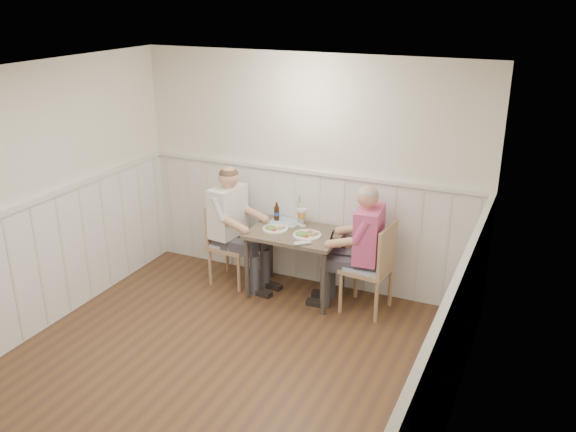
% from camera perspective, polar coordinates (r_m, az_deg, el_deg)
% --- Properties ---
extents(ground_plane, '(4.50, 4.50, 0.00)m').
position_cam_1_polar(ground_plane, '(5.52, -7.58, -15.31)').
color(ground_plane, '#4C3021').
extents(room_shell, '(4.04, 4.54, 2.60)m').
position_cam_1_polar(room_shell, '(4.80, -8.42, -0.43)').
color(room_shell, white).
rests_on(room_shell, ground).
extents(wainscot, '(4.00, 4.49, 1.34)m').
position_cam_1_polar(wainscot, '(5.67, -4.27, -6.00)').
color(wainscot, silver).
rests_on(wainscot, ground).
extents(dining_table, '(1.00, 0.70, 0.75)m').
position_cam_1_polar(dining_table, '(6.61, 0.72, -2.25)').
color(dining_table, brown).
rests_on(dining_table, ground).
extents(chair_right, '(0.51, 0.51, 0.99)m').
position_cam_1_polar(chair_right, '(6.38, 7.92, -4.52)').
color(chair_right, tan).
rests_on(chair_right, ground).
extents(chair_left, '(0.45, 0.45, 0.94)m').
position_cam_1_polar(chair_left, '(7.01, -5.67, -2.27)').
color(chair_left, tan).
rests_on(chair_left, ground).
extents(man_in_pink, '(0.68, 0.47, 1.40)m').
position_cam_1_polar(man_in_pink, '(6.38, 7.08, -3.92)').
color(man_in_pink, '#3F3F47').
rests_on(man_in_pink, ground).
extents(diner_cream, '(0.69, 0.48, 1.42)m').
position_cam_1_polar(diner_cream, '(6.93, -5.29, -1.77)').
color(diner_cream, '#3F3F47').
rests_on(diner_cream, ground).
extents(plate_man, '(0.30, 0.30, 0.08)m').
position_cam_1_polar(plate_man, '(6.45, 1.70, -1.70)').
color(plate_man, white).
rests_on(plate_man, dining_table).
extents(plate_diner, '(0.28, 0.28, 0.07)m').
position_cam_1_polar(plate_diner, '(6.62, -1.34, -1.13)').
color(plate_diner, white).
rests_on(plate_diner, dining_table).
extents(beer_glass_a, '(0.08, 0.08, 0.20)m').
position_cam_1_polar(beer_glass_a, '(6.68, 1.40, 0.12)').
color(beer_glass_a, silver).
rests_on(beer_glass_a, dining_table).
extents(beer_glass_b, '(0.07, 0.07, 0.19)m').
position_cam_1_polar(beer_glass_b, '(6.73, 1.12, 0.18)').
color(beer_glass_b, silver).
rests_on(beer_glass_b, dining_table).
extents(beer_bottle, '(0.06, 0.06, 0.22)m').
position_cam_1_polar(beer_bottle, '(6.86, -1.07, 0.33)').
color(beer_bottle, black).
rests_on(beer_bottle, dining_table).
extents(rolled_napkin, '(0.16, 0.14, 0.04)m').
position_cam_1_polar(rolled_napkin, '(6.24, 1.36, -2.55)').
color(rolled_napkin, white).
rests_on(rolled_napkin, dining_table).
extents(grass_vase, '(0.04, 0.04, 0.34)m').
position_cam_1_polar(grass_vase, '(6.78, 0.88, 0.60)').
color(grass_vase, silver).
rests_on(grass_vase, dining_table).
extents(gingham_mat, '(0.36, 0.30, 0.01)m').
position_cam_1_polar(gingham_mat, '(6.85, -0.23, -0.53)').
color(gingham_mat, '#5377A8').
rests_on(gingham_mat, dining_table).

